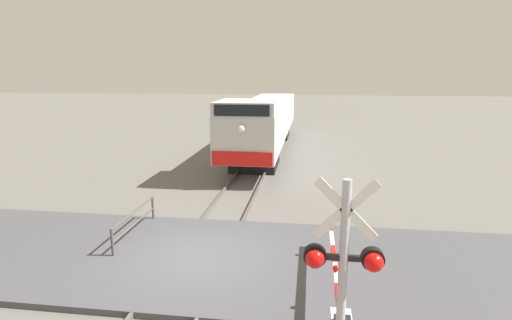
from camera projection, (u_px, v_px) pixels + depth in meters
The scene contains 8 objects.
ground_plane at pixel (200, 261), 11.23m from camera, with size 160.00×160.00×0.00m, color #605E59.
rail_track_left at pixel (175, 257), 11.31m from camera, with size 0.08×80.00×0.15m, color #59544C.
rail_track_right at pixel (225, 260), 11.12m from camera, with size 0.08×80.00×0.15m, color #59544C.
road_surface at pixel (200, 258), 11.21m from camera, with size 36.00×5.59×0.16m, color #47474C.
locomotive at pixel (265, 120), 26.41m from camera, with size 2.83×19.11×3.82m.
crossing_signal at pixel (343, 272), 5.99m from camera, with size 1.18×0.33×3.70m.
crossing_gate at pixel (338, 310), 7.68m from camera, with size 0.36×5.26×1.17m.
guard_railing at pixel (135, 221), 12.54m from camera, with size 0.08×3.01×0.95m.
Camera 1 is at (2.95, -10.05, 5.17)m, focal length 28.35 mm.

